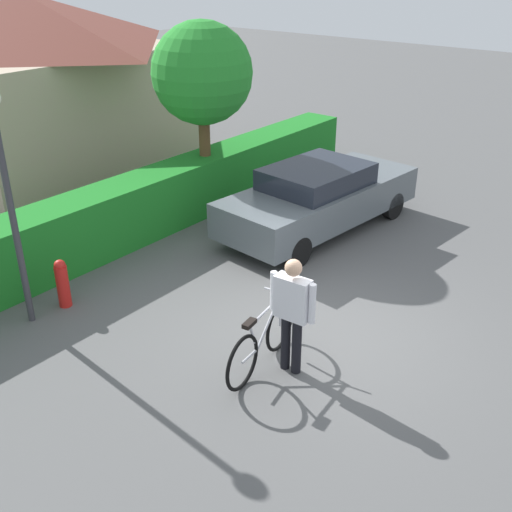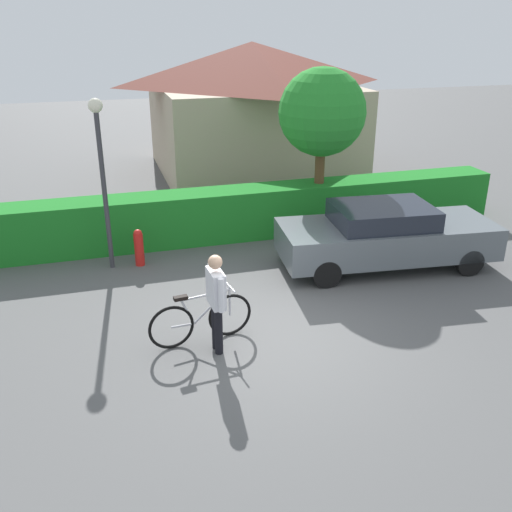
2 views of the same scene
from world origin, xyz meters
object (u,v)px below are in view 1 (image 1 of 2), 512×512
object	(u,v)px
parked_car_near	(319,197)
street_lamp	(5,175)
bicycle	(262,341)
tree_kerbside	(202,74)
fire_hydrant	(62,283)
person_rider	(292,308)

from	to	relation	value
parked_car_near	street_lamp	world-z (taller)	street_lamp
bicycle	street_lamp	bearing A→B (deg)	109.80
parked_car_near	tree_kerbside	bearing A→B (deg)	100.62
parked_car_near	tree_kerbside	world-z (taller)	tree_kerbside
parked_car_near	bicycle	world-z (taller)	parked_car_near
parked_car_near	bicycle	distance (m)	4.75
tree_kerbside	fire_hydrant	xyz separation A→B (m)	(-4.52, -1.08, -2.44)
street_lamp	tree_kerbside	bearing A→B (deg)	11.42
street_lamp	tree_kerbside	size ratio (longest dim) A/B	0.90
person_rider	tree_kerbside	xyz separation A→B (m)	(3.65, 4.87, 1.88)
person_rider	fire_hydrant	bearing A→B (deg)	102.83
bicycle	street_lamp	xyz separation A→B (m)	(-1.26, 3.49, 1.93)
bicycle	fire_hydrant	world-z (taller)	bicycle
bicycle	tree_kerbside	xyz separation A→B (m)	(3.84, 4.53, 2.45)
tree_kerbside	fire_hydrant	size ratio (longest dim) A/B	4.82
person_rider	tree_kerbside	size ratio (longest dim) A/B	0.43
street_lamp	fire_hydrant	size ratio (longest dim) A/B	4.35
bicycle	parked_car_near	bearing A→B (deg)	24.11
bicycle	fire_hydrant	distance (m)	3.51
person_rider	street_lamp	xyz separation A→B (m)	(-1.45, 3.84, 1.36)
bicycle	tree_kerbside	bearing A→B (deg)	49.65
street_lamp	fire_hydrant	xyz separation A→B (m)	(0.58, -0.05, -1.92)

